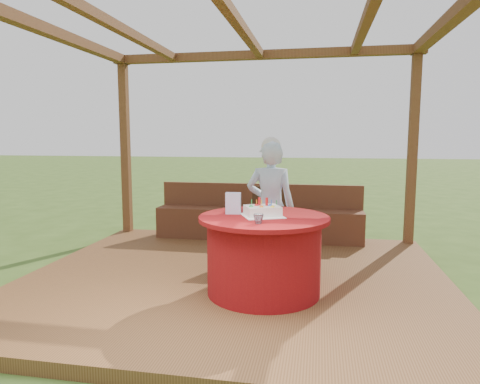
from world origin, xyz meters
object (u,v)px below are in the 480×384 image
Objects in this scene: table at (264,254)px; birthday_cake at (262,211)px; bench at (258,221)px; drinking_glass at (259,219)px; chair at (268,219)px; gift_bag at (233,203)px; elderly_woman at (270,205)px.

birthday_cake reaches higher than table.
bench is 2.62m from drinking_glass.
gift_bag reaches higher than chair.
gift_bag is (-0.29, -0.62, 0.10)m from elderly_woman.
table is at bearing 89.76° from drinking_glass.
birthday_cake is 2.31× the size of gift_bag.
elderly_woman is at bearing 90.90° from drinking_glass.
bench is 33.61× the size of drinking_glass.
birthday_cake is at bearing -80.94° from bench.
birthday_cake is (0.00, -0.69, 0.05)m from elderly_woman.
birthday_cake is at bearing -178.26° from table.
table is 1.40× the size of chair.
chair is (0.27, -0.99, 0.23)m from bench.
gift_bag reaches higher than bench.
table is 0.83× the size of elderly_woman.
gift_bag is (0.05, -2.10, 0.59)m from bench.
bench is 6.34× the size of birthday_cake.
bench is 2.27m from birthday_cake.
elderly_woman reaches higher than birthday_cake.
chair is at bearing 93.53° from drinking_glass.
birthday_cake is 0.36m from drinking_glass.
bench is at bearing 105.01° from chair.
elderly_woman reaches higher than drinking_glass.
chair is 9.88× the size of drinking_glass.
bench is 2.01× the size of elderly_woman.
gift_bag is at bearing -88.62° from bench.
gift_bag reaches higher than drinking_glass.
table is 0.55m from drinking_glass.
elderly_woman is at bearing 90.22° from birthday_cake.
birthday_cake is at bearing 92.20° from drinking_glass.
gift_bag is at bearing 125.43° from drinking_glass.
chair is 0.56m from elderly_woman.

